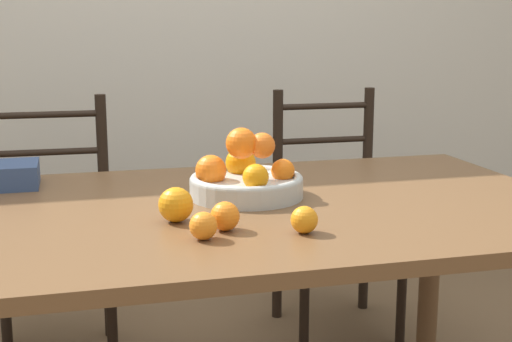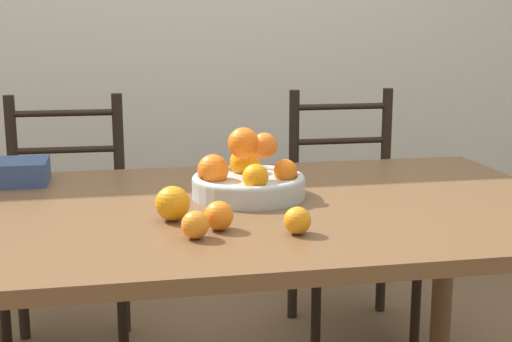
# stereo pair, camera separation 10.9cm
# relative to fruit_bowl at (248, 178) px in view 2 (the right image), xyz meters

# --- Properties ---
(dining_table) EXTENTS (1.64, 1.01, 0.74)m
(dining_table) POSITION_rel_fruit_bowl_xyz_m (-0.00, -0.08, -0.14)
(dining_table) COLOR brown
(dining_table) RESTS_ON ground_plane
(fruit_bowl) EXTENTS (0.30, 0.30, 0.18)m
(fruit_bowl) POSITION_rel_fruit_bowl_xyz_m (0.00, 0.00, 0.00)
(fruit_bowl) COLOR #B2B7B2
(fruit_bowl) RESTS_ON dining_table
(orange_loose_0) EXTENTS (0.07, 0.07, 0.07)m
(orange_loose_0) POSITION_rel_fruit_bowl_xyz_m (-0.12, -0.29, -0.02)
(orange_loose_0) COLOR orange
(orange_loose_0) RESTS_ON dining_table
(orange_loose_1) EXTENTS (0.08, 0.08, 0.08)m
(orange_loose_1) POSITION_rel_fruit_bowl_xyz_m (-0.21, -0.19, -0.01)
(orange_loose_1) COLOR orange
(orange_loose_1) RESTS_ON dining_table
(orange_loose_2) EXTENTS (0.06, 0.06, 0.06)m
(orange_loose_2) POSITION_rel_fruit_bowl_xyz_m (-0.18, -0.35, -0.02)
(orange_loose_2) COLOR orange
(orange_loose_2) RESTS_ON dining_table
(orange_loose_3) EXTENTS (0.06, 0.06, 0.06)m
(orange_loose_3) POSITION_rel_fruit_bowl_xyz_m (0.04, -0.36, -0.02)
(orange_loose_3) COLOR orange
(orange_loose_3) RESTS_ON dining_table
(chair_left) EXTENTS (0.43, 0.41, 0.93)m
(chair_left) POSITION_rel_fruit_bowl_xyz_m (-0.53, 0.72, -0.33)
(chair_left) COLOR black
(chair_left) RESTS_ON ground_plane
(chair_right) EXTENTS (0.42, 0.40, 0.93)m
(chair_right) POSITION_rel_fruit_bowl_xyz_m (0.53, 0.73, -0.33)
(chair_right) COLOR black
(chair_right) RESTS_ON ground_plane
(book_stack) EXTENTS (0.23, 0.17, 0.07)m
(book_stack) POSITION_rel_fruit_bowl_xyz_m (-0.65, 0.28, -0.02)
(book_stack) COLOR #334770
(book_stack) RESTS_ON dining_table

